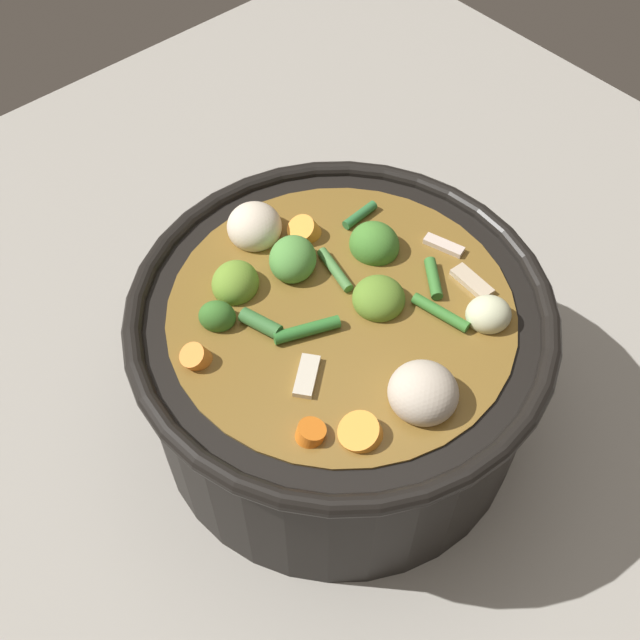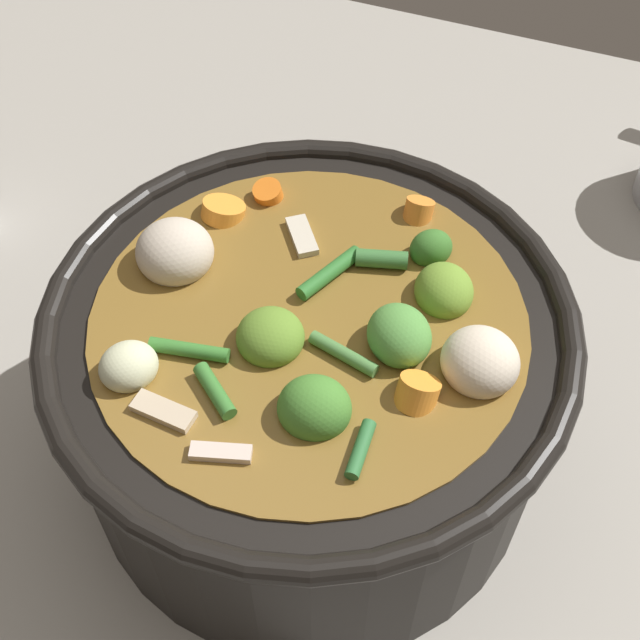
% 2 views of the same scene
% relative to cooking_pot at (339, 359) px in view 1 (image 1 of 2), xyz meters
% --- Properties ---
extents(ground_plane, '(1.10, 1.10, 0.00)m').
position_rel_cooking_pot_xyz_m(ground_plane, '(0.00, -0.00, -0.08)').
color(ground_plane, '#9E998E').
extents(cooking_pot, '(0.31, 0.31, 0.17)m').
position_rel_cooking_pot_xyz_m(cooking_pot, '(0.00, 0.00, 0.00)').
color(cooking_pot, black).
rests_on(cooking_pot, ground_plane).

